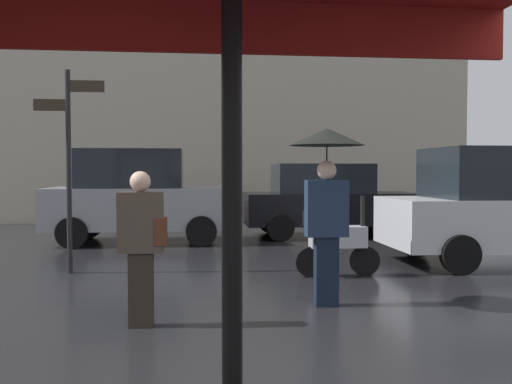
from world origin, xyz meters
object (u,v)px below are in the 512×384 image
pedestrian_with_umbrella (327,175)px  parked_car_left (138,196)px  pedestrian_with_bag (142,239)px  parked_car_right (512,206)px  street_signpost (69,151)px  parked_scooter (335,241)px  parked_car_distant (327,199)px

pedestrian_with_umbrella → parked_car_left: size_ratio=0.52×
pedestrian_with_bag → parked_car_right: (6.04, 3.32, 0.09)m
street_signpost → pedestrian_with_umbrella: bearing=-35.4°
pedestrian_with_umbrella → parked_scooter: bearing=-152.1°
parked_car_left → parked_car_distant: bearing=0.7°
pedestrian_with_bag → parked_car_distant: parked_car_distant is taller
parked_scooter → street_signpost: (-4.10, 0.73, 1.38)m
parked_car_left → parked_car_distant: size_ratio=0.99×
parked_car_left → street_signpost: (-0.69, -3.71, 0.88)m
parked_car_right → street_signpost: street_signpost is taller
pedestrian_with_umbrella → street_signpost: size_ratio=0.66×
pedestrian_with_bag → pedestrian_with_umbrella: bearing=85.9°
parked_car_left → parked_car_right: parked_car_left is taller
parked_car_right → street_signpost: bearing=169.5°
parked_scooter → street_signpost: street_signpost is taller
pedestrian_with_bag → parked_car_distant: size_ratio=0.39×
pedestrian_with_bag → street_signpost: street_signpost is taller
pedestrian_with_bag → parked_car_right: size_ratio=0.36×
street_signpost → parked_car_right: bearing=1.1°
pedestrian_with_umbrella → parked_car_distant: pedestrian_with_umbrella is taller
parked_scooter → parked_car_right: parked_car_right is taller
pedestrian_with_umbrella → parked_car_distant: size_ratio=0.51×
pedestrian_with_bag → parked_car_right: 6.89m
parked_scooter → parked_car_right: 3.51m
parked_car_distant → street_signpost: street_signpost is taller
parked_car_right → parked_car_distant: size_ratio=1.08×
street_signpost → parked_scooter: bearing=-10.0°
parked_scooter → parked_car_right: (3.37, 0.87, 0.45)m
pedestrian_with_bag → parked_car_distant: bearing=131.9°
parked_car_left → street_signpost: 3.88m
pedestrian_with_bag → street_signpost: bearing=-177.3°
parked_car_left → pedestrian_with_bag: bearing=-91.2°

